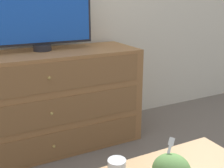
{
  "coord_description": "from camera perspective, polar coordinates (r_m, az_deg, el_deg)",
  "views": [
    {
      "loc": [
        -0.33,
        -2.47,
        1.22
      ],
      "look_at": [
        0.28,
        -1.28,
        0.81
      ],
      "focal_mm": 45.0,
      "sensor_mm": 36.0,
      "label": 1
    }
  ],
  "objects": [
    {
      "name": "ground_plane",
      "position": [
        2.78,
        -17.87,
        -9.92
      ],
      "size": [
        12.0,
        12.0,
        0.0
      ],
      "primitive_type": "plane",
      "color": "#70665B"
    },
    {
      "name": "dresser",
      "position": [
        2.37,
        -13.94,
        -3.54
      ],
      "size": [
        1.6,
        0.55,
        0.82
      ],
      "color": "#9E6B3D",
      "rests_on": "ground_plane"
    },
    {
      "name": "tv",
      "position": [
        2.31,
        -14.53,
        14.38
      ],
      "size": [
        0.84,
        0.14,
        0.61
      ],
      "color": "#232328",
      "rests_on": "dresser"
    }
  ]
}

